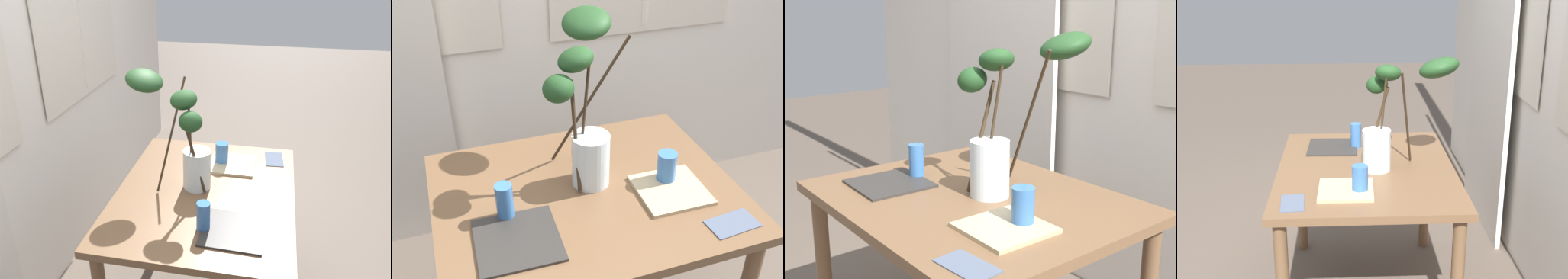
% 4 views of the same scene
% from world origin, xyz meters
% --- Properties ---
extents(curtain_sheer_side, '(0.91, 0.03, 2.24)m').
position_xyz_m(curtain_sheer_side, '(-0.87, 0.85, 1.12)').
color(curtain_sheer_side, silver).
rests_on(curtain_sheer_side, ground).
extents(dining_table, '(1.12, 0.89, 0.75)m').
position_xyz_m(dining_table, '(0.00, 0.00, 0.65)').
color(dining_table, brown).
rests_on(dining_table, ground).
extents(vase_with_branches, '(0.38, 0.48, 0.61)m').
position_xyz_m(vase_with_branches, '(0.04, 0.14, 1.05)').
color(vase_with_branches, silver).
rests_on(vase_with_branches, dining_table).
extents(drinking_glass_blue_left, '(0.06, 0.06, 0.14)m').
position_xyz_m(drinking_glass_blue_left, '(-0.31, -0.05, 0.82)').
color(drinking_glass_blue_left, '#386BAD').
rests_on(drinking_glass_blue_left, dining_table).
extents(drinking_glass_blue_right, '(0.07, 0.07, 0.13)m').
position_xyz_m(drinking_glass_blue_right, '(0.31, -0.04, 0.82)').
color(drinking_glass_blue_right, '#386BAD').
rests_on(drinking_glass_blue_right, dining_table).
extents(plate_square_left, '(0.28, 0.28, 0.01)m').
position_xyz_m(plate_square_left, '(-0.30, -0.18, 0.76)').
color(plate_square_left, '#2D2B28').
rests_on(plate_square_left, dining_table).
extents(plate_square_right, '(0.26, 0.26, 0.01)m').
position_xyz_m(plate_square_right, '(0.30, -0.10, 0.76)').
color(plate_square_right, tan).
rests_on(plate_square_right, dining_table).
extents(napkin_folded, '(0.18, 0.11, 0.00)m').
position_xyz_m(napkin_folded, '(0.42, -0.34, 0.75)').
color(napkin_folded, '#4C566B').
rests_on(napkin_folded, dining_table).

